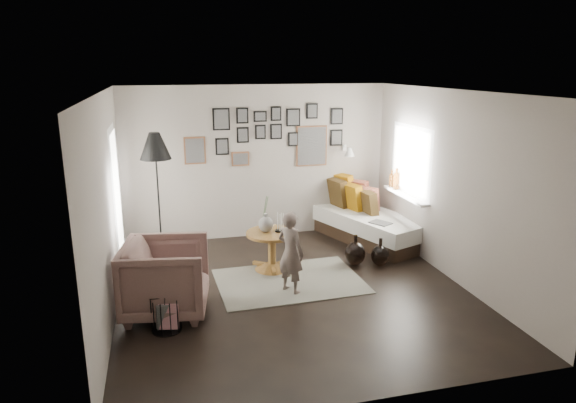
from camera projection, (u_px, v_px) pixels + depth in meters
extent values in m
plane|color=black|center=(294.00, 291.00, 6.82)|extent=(4.80, 4.80, 0.00)
plane|color=gray|center=(258.00, 163.00, 8.73)|extent=(4.50, 0.00, 4.50)
plane|color=gray|center=(368.00, 266.00, 4.24)|extent=(4.50, 0.00, 4.50)
plane|color=gray|center=(107.00, 208.00, 5.95)|extent=(0.00, 4.80, 4.80)
plane|color=gray|center=(452.00, 186.00, 7.02)|extent=(0.00, 4.80, 4.80)
plane|color=white|center=(294.00, 92.00, 6.15)|extent=(4.80, 4.80, 0.00)
plane|color=white|center=(117.00, 203.00, 7.14)|extent=(0.00, 2.14, 2.14)
plane|color=white|center=(117.00, 203.00, 7.14)|extent=(0.00, 1.88, 1.88)
plane|color=white|center=(117.00, 203.00, 7.14)|extent=(0.00, 1.93, 1.93)
plane|color=white|center=(411.00, 160.00, 8.10)|extent=(0.00, 1.30, 1.30)
plane|color=white|center=(411.00, 160.00, 8.10)|extent=(0.00, 1.14, 1.14)
cube|color=white|center=(405.00, 195.00, 8.24)|extent=(0.15, 1.32, 0.04)
cylinder|color=#8C4C14|center=(396.00, 181.00, 8.52)|extent=(0.10, 0.10, 0.28)
cylinder|color=#8C4C14|center=(392.00, 181.00, 8.69)|extent=(0.08, 0.08, 0.22)
cube|color=brown|center=(195.00, 151.00, 8.41)|extent=(0.35, 0.03, 0.45)
cube|color=black|center=(195.00, 151.00, 8.39)|extent=(0.30, 0.01, 0.40)
cube|color=black|center=(221.00, 119.00, 8.38)|extent=(0.28, 0.03, 0.36)
cube|color=black|center=(221.00, 119.00, 8.37)|extent=(0.23, 0.01, 0.31)
cube|color=black|center=(222.00, 146.00, 8.50)|extent=(0.22, 0.03, 0.28)
cube|color=black|center=(222.00, 147.00, 8.48)|extent=(0.17, 0.01, 0.23)
cube|color=black|center=(242.00, 116.00, 8.45)|extent=(0.20, 0.03, 0.26)
cube|color=black|center=(243.00, 116.00, 8.44)|extent=(0.15, 0.01, 0.21)
cube|color=black|center=(243.00, 135.00, 8.54)|extent=(0.20, 0.03, 0.26)
cube|color=black|center=(243.00, 135.00, 8.52)|extent=(0.15, 0.01, 0.21)
cube|color=black|center=(260.00, 116.00, 8.53)|extent=(0.22, 0.03, 0.18)
cube|color=black|center=(260.00, 116.00, 8.51)|extent=(0.17, 0.01, 0.13)
cube|color=black|center=(260.00, 132.00, 8.60)|extent=(0.18, 0.03, 0.24)
cube|color=black|center=(261.00, 132.00, 8.58)|extent=(0.13, 0.01, 0.19)
cube|color=black|center=(276.00, 114.00, 8.59)|extent=(0.18, 0.03, 0.24)
cube|color=black|center=(276.00, 114.00, 8.57)|extent=(0.13, 0.01, 0.19)
cube|color=black|center=(276.00, 132.00, 8.66)|extent=(0.20, 0.03, 0.26)
cube|color=black|center=(276.00, 132.00, 8.65)|extent=(0.15, 0.01, 0.21)
cube|color=black|center=(293.00, 117.00, 8.67)|extent=(0.24, 0.03, 0.30)
cube|color=black|center=(294.00, 117.00, 8.66)|extent=(0.19, 0.01, 0.25)
cube|color=black|center=(293.00, 139.00, 8.77)|extent=(0.18, 0.03, 0.24)
cube|color=black|center=(293.00, 139.00, 8.75)|extent=(0.13, 0.01, 0.19)
cube|color=brown|center=(312.00, 146.00, 8.88)|extent=(0.55, 0.03, 0.70)
cube|color=black|center=(312.00, 146.00, 8.87)|extent=(0.50, 0.01, 0.65)
cube|color=black|center=(312.00, 111.00, 8.73)|extent=(0.20, 0.03, 0.26)
cube|color=black|center=(312.00, 111.00, 8.71)|extent=(0.15, 0.01, 0.21)
cube|color=black|center=(337.00, 116.00, 8.86)|extent=(0.22, 0.03, 0.28)
cube|color=black|center=(337.00, 116.00, 8.84)|extent=(0.17, 0.01, 0.23)
cube|color=black|center=(336.00, 138.00, 8.96)|extent=(0.22, 0.03, 0.28)
cube|color=black|center=(337.00, 138.00, 8.94)|extent=(0.17, 0.01, 0.23)
cube|color=brown|center=(240.00, 159.00, 8.63)|extent=(0.30, 0.03, 0.24)
cube|color=black|center=(241.00, 159.00, 8.61)|extent=(0.25, 0.01, 0.19)
cube|color=white|center=(344.00, 148.00, 9.02)|extent=(0.06, 0.04, 0.10)
cylinder|color=white|center=(347.00, 148.00, 8.91)|extent=(0.02, 0.24, 0.02)
cone|color=white|center=(349.00, 152.00, 8.80)|extent=(0.18, 0.18, 0.14)
cube|color=#B6B5A0|center=(290.00, 281.00, 7.12)|extent=(2.02, 1.45, 0.01)
cone|color=brown|center=(272.00, 266.00, 7.52)|extent=(0.55, 0.55, 0.11)
cylinder|color=brown|center=(272.00, 251.00, 7.45)|extent=(0.12, 0.12, 0.42)
cylinder|color=brown|center=(272.00, 233.00, 7.39)|extent=(0.74, 0.74, 0.04)
ellipsoid|color=black|center=(266.00, 224.00, 7.35)|extent=(0.21, 0.21, 0.23)
cylinder|color=black|center=(266.00, 215.00, 7.31)|extent=(0.06, 0.06, 0.04)
cylinder|color=black|center=(279.00, 231.00, 7.40)|extent=(0.13, 0.13, 0.02)
cube|color=black|center=(369.00, 234.00, 8.75)|extent=(1.51, 2.19, 0.23)
cube|color=silver|center=(369.00, 221.00, 8.69)|extent=(1.58, 2.27, 0.25)
cube|color=#995C08|center=(353.00, 187.00, 9.37)|extent=(0.50, 0.64, 0.59)
cube|color=#392712|center=(348.00, 191.00, 9.24)|extent=(0.36, 0.57, 0.53)
cube|color=maroon|center=(366.00, 193.00, 9.15)|extent=(0.50, 0.54, 0.51)
cube|color=#995C08|center=(358.00, 196.00, 8.96)|extent=(0.36, 0.53, 0.49)
cube|color=maroon|center=(371.00, 199.00, 8.83)|extent=(0.43, 0.49, 0.44)
cube|color=#392712|center=(369.00, 203.00, 8.66)|extent=(0.26, 0.45, 0.42)
cube|color=black|center=(380.00, 223.00, 8.13)|extent=(0.36, 0.39, 0.02)
imported|color=brown|center=(166.00, 278.00, 6.12)|extent=(1.13, 1.11, 0.90)
cube|color=beige|center=(168.00, 274.00, 6.17)|extent=(0.48, 0.49, 0.18)
cylinder|color=black|center=(163.00, 258.00, 7.94)|extent=(0.31, 0.31, 0.03)
cylinder|color=black|center=(159.00, 205.00, 7.72)|extent=(0.03, 0.03, 1.74)
cone|color=black|center=(155.00, 146.00, 7.49)|extent=(0.46, 0.46, 0.39)
cube|color=black|center=(166.00, 316.00, 5.77)|extent=(0.24, 0.15, 0.30)
cube|color=beige|center=(169.00, 316.00, 5.76)|extent=(0.23, 0.12, 0.30)
ellipsoid|color=black|center=(355.00, 253.00, 7.67)|extent=(0.31, 0.31, 0.36)
cylinder|color=black|center=(356.00, 239.00, 7.61)|extent=(0.05, 0.05, 0.11)
ellipsoid|color=black|center=(380.00, 256.00, 7.65)|extent=(0.27, 0.27, 0.32)
cylinder|color=black|center=(381.00, 242.00, 7.59)|extent=(0.05, 0.05, 0.11)
imported|color=#665750|center=(291.00, 252.00, 6.66)|extent=(0.45, 0.48, 1.10)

